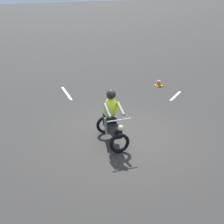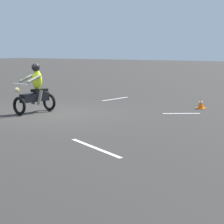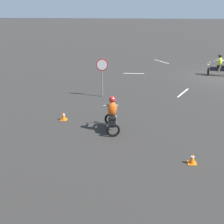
{
  "view_description": "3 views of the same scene",
  "coord_description": "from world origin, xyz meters",
  "px_view_note": "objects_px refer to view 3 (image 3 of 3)",
  "views": [
    {
      "loc": [
        7.67,
        -4.11,
        4.59
      ],
      "look_at": [
        0.14,
        -0.47,
        1.0
      ],
      "focal_mm": 50.0,
      "sensor_mm": 36.0,
      "label": 1
    },
    {
      "loc": [
        10.93,
        9.5,
        2.15
      ],
      "look_at": [
        3.76,
        4.92,
        0.9
      ],
      "focal_mm": 70.0,
      "sensor_mm": 36.0,
      "label": 2
    },
    {
      "loc": [
        6.46,
        23.26,
        5.82
      ],
      "look_at": [
        7.39,
        10.3,
        0.9
      ],
      "focal_mm": 50.0,
      "sensor_mm": 36.0,
      "label": 3
    }
  ],
  "objects_px": {
    "stop_sign": "(102,70)",
    "traffic_cone_mid_left": "(192,159)",
    "traffic_cone_far_center": "(64,116)",
    "motorcycle_rider_foreground": "(218,66)",
    "motorcycle_rider_background": "(112,116)"
  },
  "relations": [
    {
      "from": "stop_sign",
      "to": "traffic_cone_far_center",
      "type": "relative_size",
      "value": 5.58
    },
    {
      "from": "motorcycle_rider_background",
      "to": "traffic_cone_mid_left",
      "type": "height_order",
      "value": "motorcycle_rider_background"
    },
    {
      "from": "motorcycle_rider_background",
      "to": "traffic_cone_far_center",
      "type": "distance_m",
      "value": 2.77
    },
    {
      "from": "traffic_cone_mid_left",
      "to": "traffic_cone_far_center",
      "type": "distance_m",
      "value": 6.8
    },
    {
      "from": "motorcycle_rider_background",
      "to": "stop_sign",
      "type": "relative_size",
      "value": 0.72
    },
    {
      "from": "stop_sign",
      "to": "traffic_cone_mid_left",
      "type": "xyz_separation_m",
      "value": [
        -4.08,
        7.73,
        -1.44
      ]
    },
    {
      "from": "motorcycle_rider_foreground",
      "to": "traffic_cone_mid_left",
      "type": "distance_m",
      "value": 14.15
    },
    {
      "from": "motorcycle_rider_background",
      "to": "stop_sign",
      "type": "xyz_separation_m",
      "value": [
        0.95,
        -5.01,
        0.91
      ]
    },
    {
      "from": "traffic_cone_far_center",
      "to": "motorcycle_rider_foreground",
      "type": "bearing_deg",
      "value": -135.25
    },
    {
      "from": "traffic_cone_mid_left",
      "to": "traffic_cone_far_center",
      "type": "xyz_separation_m",
      "value": [
        5.61,
        -3.85,
        0.0
      ]
    },
    {
      "from": "motorcycle_rider_background",
      "to": "traffic_cone_far_center",
      "type": "relative_size",
      "value": 4.03
    },
    {
      "from": "motorcycle_rider_foreground",
      "to": "traffic_cone_mid_left",
      "type": "xyz_separation_m",
      "value": [
        4.15,
        13.52,
        -0.53
      ]
    },
    {
      "from": "traffic_cone_mid_left",
      "to": "stop_sign",
      "type": "bearing_deg",
      "value": -62.19
    },
    {
      "from": "stop_sign",
      "to": "motorcycle_rider_background",
      "type": "bearing_deg",
      "value": 100.69
    },
    {
      "from": "stop_sign",
      "to": "traffic_cone_mid_left",
      "type": "distance_m",
      "value": 8.86
    }
  ]
}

